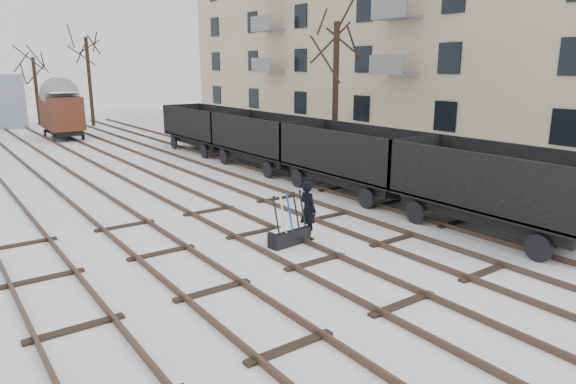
% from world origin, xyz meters
% --- Properties ---
extents(ground, '(120.00, 120.00, 0.00)m').
position_xyz_m(ground, '(0.00, 0.00, 0.00)').
color(ground, white).
rests_on(ground, ground).
extents(tracks, '(13.90, 52.00, 0.16)m').
position_xyz_m(tracks, '(-0.00, 13.67, 0.07)').
color(tracks, black).
rests_on(tracks, ground).
extents(apartment_block, '(10.12, 45.00, 16.10)m').
position_xyz_m(apartment_block, '(19.95, 14.00, 8.05)').
color(apartment_block, beige).
rests_on(apartment_block, ground).
extents(ground_frame, '(1.34, 0.55, 1.49)m').
position_xyz_m(ground_frame, '(0.30, 1.57, 0.28)').
color(ground_frame, black).
rests_on(ground_frame, ground).
extents(worker, '(0.44, 0.65, 1.76)m').
position_xyz_m(worker, '(1.05, 1.67, 0.88)').
color(worker, black).
rests_on(worker, ground).
extents(freight_wagon_a, '(2.58, 6.46, 2.64)m').
position_xyz_m(freight_wagon_a, '(6.00, -1.27, 1.01)').
color(freight_wagon_a, black).
rests_on(freight_wagon_a, ground).
extents(freight_wagon_b, '(2.58, 6.46, 2.64)m').
position_xyz_m(freight_wagon_b, '(6.00, 5.13, 1.01)').
color(freight_wagon_b, black).
rests_on(freight_wagon_b, ground).
extents(freight_wagon_c, '(2.58, 6.46, 2.64)m').
position_xyz_m(freight_wagon_c, '(6.00, 11.53, 1.01)').
color(freight_wagon_c, black).
rests_on(freight_wagon_c, ground).
extents(freight_wagon_d, '(2.58, 6.46, 2.64)m').
position_xyz_m(freight_wagon_d, '(6.00, 17.93, 1.01)').
color(freight_wagon_d, black).
rests_on(freight_wagon_d, ground).
extents(box_van_wagon, '(2.28, 4.32, 3.30)m').
position_xyz_m(box_van_wagon, '(0.31, 28.62, 1.92)').
color(box_van_wagon, black).
rests_on(box_van_wagon, ground).
extents(tree_near, '(0.30, 0.30, 7.10)m').
position_xyz_m(tree_near, '(9.20, 9.91, 3.55)').
color(tree_near, black).
rests_on(tree_near, ground).
extents(tree_far_left, '(0.30, 0.30, 5.74)m').
position_xyz_m(tree_far_left, '(0.89, 39.88, 2.87)').
color(tree_far_left, black).
rests_on(tree_far_left, ground).
extents(tree_far_right, '(0.30, 0.30, 7.34)m').
position_xyz_m(tree_far_right, '(4.35, 35.81, 3.67)').
color(tree_far_right, black).
rests_on(tree_far_right, ground).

